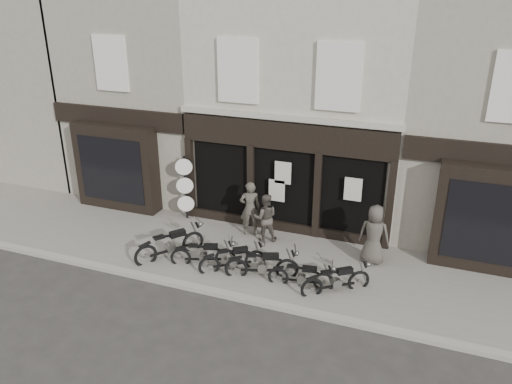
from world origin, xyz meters
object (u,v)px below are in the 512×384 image
(motorcycle_2, at_px, (233,261))
(advert_sign_post, at_px, (186,190))
(motorcycle_3, at_px, (263,267))
(motorcycle_0, at_px, (171,247))
(motorcycle_4, at_px, (302,278))
(man_centre, at_px, (265,218))
(motorcycle_1, at_px, (204,256))
(motorcycle_5, at_px, (337,283))
(man_right, at_px, (374,235))
(man_left, at_px, (250,208))

(motorcycle_2, relative_size, advert_sign_post, 0.71)
(motorcycle_3, bearing_deg, motorcycle_0, 158.85)
(motorcycle_0, xyz_separation_m, motorcycle_2, (2.11, -0.04, -0.05))
(motorcycle_2, bearing_deg, motorcycle_4, -39.23)
(man_centre, bearing_deg, motorcycle_1, 38.73)
(motorcycle_4, relative_size, man_centre, 1.15)
(motorcycle_5, bearing_deg, motorcycle_4, 147.76)
(motorcycle_2, xyz_separation_m, motorcycle_3, (0.94, -0.05, 0.02))
(motorcycle_4, distance_m, motorcycle_5, 0.96)
(motorcycle_1, distance_m, motorcycle_5, 4.03)
(advert_sign_post, bearing_deg, motorcycle_3, -59.07)
(advert_sign_post, bearing_deg, man_right, -31.09)
(motorcycle_1, distance_m, motorcycle_4, 3.07)
(motorcycle_2, height_order, man_left, man_left)
(motorcycle_0, xyz_separation_m, man_left, (1.76, 2.23, 0.62))
(motorcycle_1, xyz_separation_m, motorcycle_5, (4.03, -0.04, 0.01))
(motorcycle_1, xyz_separation_m, advert_sign_post, (-1.99, 2.67, 0.82))
(motorcycle_3, relative_size, advert_sign_post, 0.83)
(motorcycle_1, relative_size, man_right, 1.01)
(man_right, relative_size, advert_sign_post, 0.76)
(motorcycle_0, relative_size, motorcycle_3, 0.97)
(motorcycle_2, distance_m, advert_sign_post, 4.03)
(advert_sign_post, bearing_deg, man_left, -32.35)
(man_left, bearing_deg, motorcycle_0, 29.51)
(motorcycle_3, relative_size, motorcycle_4, 1.10)
(motorcycle_0, distance_m, advert_sign_post, 2.83)
(man_right, xyz_separation_m, advert_sign_post, (-6.70, 0.80, 0.15))
(motorcycle_3, bearing_deg, motorcycle_5, -20.15)
(motorcycle_1, xyz_separation_m, motorcycle_2, (0.94, 0.03, 0.01))
(motorcycle_0, distance_m, motorcycle_2, 2.11)
(man_centre, xyz_separation_m, advert_sign_post, (-3.20, 0.59, 0.27))
(motorcycle_0, relative_size, motorcycle_2, 1.13)
(motorcycle_0, xyz_separation_m, motorcycle_4, (4.24, -0.17, -0.08))
(motorcycle_4, bearing_deg, man_centre, 121.81)
(motorcycle_5, bearing_deg, motorcycle_3, 143.48)
(motorcycle_0, relative_size, motorcycle_4, 1.07)
(motorcycle_1, bearing_deg, motorcycle_4, -22.20)
(motorcycle_0, relative_size, man_left, 1.06)
(motorcycle_3, bearing_deg, man_centre, 88.23)
(man_left, distance_m, man_right, 4.13)
(man_right, bearing_deg, motorcycle_5, 72.42)
(man_centre, distance_m, advert_sign_post, 3.26)
(man_right, height_order, advert_sign_post, advert_sign_post)
(motorcycle_2, height_order, man_right, man_right)
(motorcycle_1, distance_m, motorcycle_3, 1.88)
(motorcycle_0, height_order, motorcycle_3, motorcycle_0)
(motorcycle_2, relative_size, motorcycle_4, 0.94)
(motorcycle_5, relative_size, man_right, 0.94)
(advert_sign_post, bearing_deg, motorcycle_1, -77.59)
(motorcycle_5, distance_m, man_right, 2.13)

